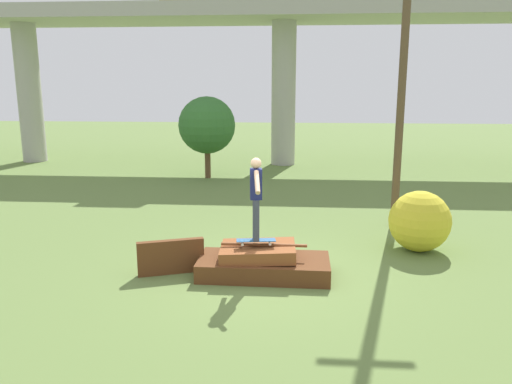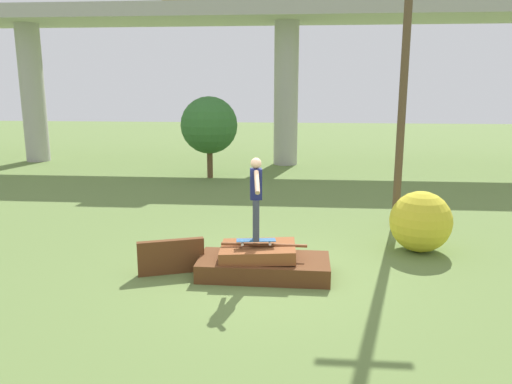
{
  "view_description": "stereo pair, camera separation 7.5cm",
  "coord_description": "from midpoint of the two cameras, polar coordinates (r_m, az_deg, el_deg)",
  "views": [
    {
      "loc": [
        0.57,
        -9.21,
        3.67
      ],
      "look_at": [
        -0.15,
        -0.07,
        1.69
      ],
      "focal_mm": 35.0,
      "sensor_mm": 36.0,
      "label": 1
    },
    {
      "loc": [
        0.65,
        -9.2,
        3.67
      ],
      "look_at": [
        -0.15,
        -0.07,
        1.69
      ],
      "focal_mm": 35.0,
      "sensor_mm": 36.0,
      "label": 2
    }
  ],
  "objects": [
    {
      "name": "ground_plane",
      "position": [
        9.93,
        0.68,
        -9.5
      ],
      "size": [
        80.0,
        80.0,
        0.0
      ],
      "primitive_type": "plane",
      "color": "olive"
    },
    {
      "name": "scrap_pile",
      "position": [
        9.85,
        0.51,
        -8.09
      ],
      "size": [
        2.56,
        1.19,
        0.66
      ],
      "color": "#5B3319",
      "rests_on": "ground_plane"
    },
    {
      "name": "scrap_plank_loose",
      "position": [
        10.05,
        -9.91,
        -7.32
      ],
      "size": [
        1.27,
        0.58,
        0.69
      ],
      "color": "#5B3319",
      "rests_on": "ground_plane"
    },
    {
      "name": "skateboard",
      "position": [
        9.63,
        -0.22,
        -5.56
      ],
      "size": [
        0.78,
        0.32,
        0.09
      ],
      "color": "#23517F",
      "rests_on": "scrap_pile"
    },
    {
      "name": "skater",
      "position": [
        9.39,
        -0.23,
        -0.12
      ],
      "size": [
        0.25,
        1.22,
        1.59
      ],
      "color": "#383D4C",
      "rests_on": "skateboard"
    },
    {
      "name": "highway_overpass",
      "position": [
        23.38,
        3.16,
        18.17
      ],
      "size": [
        44.0,
        4.01,
        7.05
      ],
      "color": "#A8A59E",
      "rests_on": "ground_plane"
    },
    {
      "name": "utility_pole",
      "position": [
        13.26,
        16.36,
        14.5
      ],
      "size": [
        1.3,
        0.2,
        8.38
      ],
      "color": "brown",
      "rests_on": "ground_plane"
    },
    {
      "name": "tree_behind_left",
      "position": [
        19.88,
        -5.73,
        7.59
      ],
      "size": [
        2.24,
        2.24,
        3.22
      ],
      "color": "brown",
      "rests_on": "ground_plane"
    },
    {
      "name": "bush_yellow_flowering",
      "position": [
        11.71,
        18.02,
        -3.2
      ],
      "size": [
        1.36,
        1.36,
        1.36
      ],
      "color": "gold",
      "rests_on": "ground_plane"
    }
  ]
}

